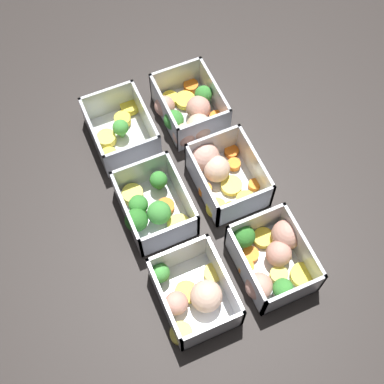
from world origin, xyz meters
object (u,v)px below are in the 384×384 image
at_px(container_near_center, 152,207).
at_px(container_far_center, 220,172).
at_px(container_near_left, 121,132).
at_px(container_far_right, 272,257).
at_px(container_near_right, 193,295).
at_px(container_far_left, 189,112).

bearing_deg(container_near_center, container_far_center, 96.59).
distance_m(container_near_left, container_far_right, 0.34).
bearing_deg(container_near_right, container_near_left, 179.54).
height_order(container_far_left, container_far_center, same).
height_order(container_near_left, container_near_right, same).
relative_size(container_near_right, container_far_left, 0.91).
relative_size(container_near_center, container_far_center, 0.87).
bearing_deg(container_far_left, container_far_center, -0.44).
bearing_deg(container_far_right, container_far_left, -178.35).
bearing_deg(container_near_center, container_far_left, 138.74).
relative_size(container_near_left, container_near_right, 1.13).
bearing_deg(container_near_center, container_far_right, 41.88).
distance_m(container_near_right, container_far_right, 0.14).
bearing_deg(container_far_center, container_near_left, -139.44).
bearing_deg(container_far_left, container_near_center, -41.26).
distance_m(container_near_right, container_far_center, 0.21).
bearing_deg(container_near_left, container_near_right, -0.46).
relative_size(container_near_left, container_far_center, 0.97).
xyz_separation_m(container_near_center, container_far_center, (-0.01, 0.13, -0.00)).
distance_m(container_near_center, container_far_left, 0.20).
height_order(container_near_center, container_far_center, same).
height_order(container_near_left, container_far_right, same).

